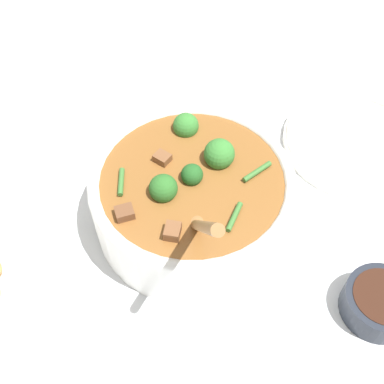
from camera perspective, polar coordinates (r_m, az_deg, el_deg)
ground_plane at (r=0.70m, az=0.00°, el=-3.11°), size 4.00×4.00×0.00m
stew_bowl at (r=0.65m, az=-0.00°, el=-0.35°), size 0.33×0.27×0.26m
condiment_bowl at (r=0.65m, az=21.39°, el=-12.06°), size 0.09×0.09×0.04m
empty_plate at (r=0.82m, az=18.77°, el=5.66°), size 0.23×0.23×0.02m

